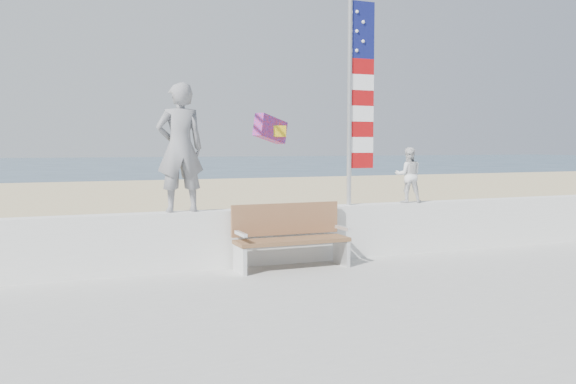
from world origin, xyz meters
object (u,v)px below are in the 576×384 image
at_px(child, 408,175).
at_px(bench, 290,235).
at_px(adult, 180,148).
at_px(flag, 356,92).

distance_m(child, bench, 2.65).
bearing_deg(child, adult, 21.65).
xyz_separation_m(bench, flag, (1.40, 0.45, 2.30)).
height_order(adult, child, adult).
xyz_separation_m(child, flag, (-1.06, -0.00, 1.42)).
bearing_deg(bench, adult, 164.29).
bearing_deg(adult, flag, -179.29).
height_order(adult, bench, adult).
bearing_deg(bench, flag, 18.02).
bearing_deg(flag, child, 0.01).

